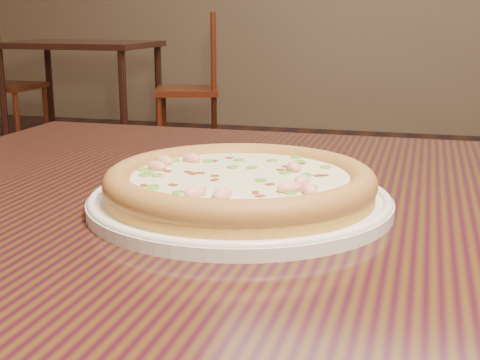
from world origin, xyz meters
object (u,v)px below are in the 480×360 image
(hero_table, at_px, (361,293))
(chair_a, at_px, (1,85))
(chair_b, at_px, (196,90))
(plate, at_px, (240,201))
(bg_table_left, at_px, (81,55))
(pizza, at_px, (240,183))

(hero_table, distance_m, chair_a, 4.59)
(hero_table, xyz_separation_m, chair_b, (-1.46, 3.61, -0.21))
(hero_table, bearing_deg, plate, -157.38)
(bg_table_left, relative_size, chair_a, 1.05)
(bg_table_left, bearing_deg, pizza, -59.16)
(plate, height_order, chair_b, chair_b)
(hero_table, bearing_deg, pizza, -157.32)
(plate, xyz_separation_m, pizza, (-0.00, -0.00, 0.02))
(pizza, height_order, bg_table_left, pizza)
(chair_a, height_order, chair_b, same)
(chair_a, bearing_deg, hero_table, -50.45)
(hero_table, height_order, chair_b, chair_b)
(hero_table, relative_size, chair_a, 1.26)
(plate, distance_m, chair_b, 3.91)
(pizza, height_order, chair_b, chair_b)
(plate, height_order, chair_a, chair_a)
(bg_table_left, relative_size, chair_b, 1.05)
(chair_a, xyz_separation_m, chair_b, (1.46, 0.08, 0.00))
(hero_table, relative_size, plate, 3.94)
(plate, bearing_deg, bg_table_left, 120.84)
(pizza, bearing_deg, hero_table, 22.68)
(plate, distance_m, pizza, 0.02)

